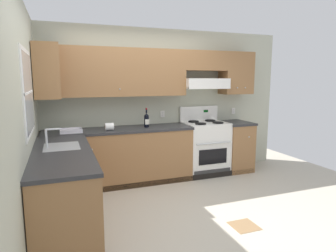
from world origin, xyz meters
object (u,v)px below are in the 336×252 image
Objects in this scene: stove at (205,147)px; bowl at (71,131)px; wine_bottle at (147,120)px; paper_towel_roll at (109,127)px.

bowl is at bearing -177.88° from stove.
stove is at bearing 0.94° from wine_bottle.
wine_bottle is 1.00× the size of bowl.
stove is 3.79× the size of wine_bottle.
stove is 9.10× the size of paper_towel_roll.
wine_bottle reaches higher than paper_towel_roll.
bowl is (-2.28, -0.08, 0.45)m from stove.
bowl is 2.41× the size of paper_towel_roll.
paper_towel_roll is (-0.62, -0.09, -0.07)m from wine_bottle.
wine_bottle reaches higher than stove.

